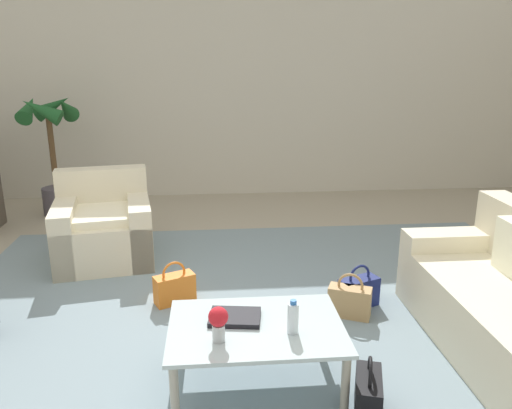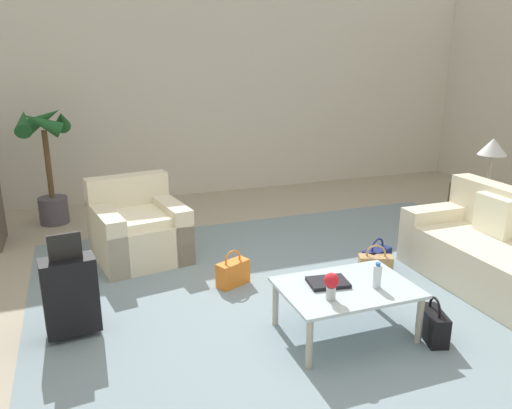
# 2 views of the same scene
# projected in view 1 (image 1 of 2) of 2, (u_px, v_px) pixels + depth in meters

# --- Properties ---
(ground_plane) EXTENTS (12.00, 12.00, 0.00)m
(ground_plane) POSITION_uv_depth(u_px,v_px,m) (193.00, 344.00, 3.47)
(ground_plane) COLOR #A89E89
(wall_back) EXTENTS (10.24, 0.12, 3.10)m
(wall_back) POSITION_uv_depth(u_px,v_px,m) (199.00, 85.00, 6.92)
(wall_back) COLOR beige
(wall_back) RESTS_ON ground
(area_rug) EXTENTS (5.20, 4.40, 0.01)m
(area_rug) POSITION_uv_depth(u_px,v_px,m) (275.00, 325.00, 3.71)
(area_rug) COLOR gray
(area_rug) RESTS_ON ground
(armchair) EXTENTS (1.03, 1.06, 0.85)m
(armchair) POSITION_uv_depth(u_px,v_px,m) (104.00, 229.00, 4.91)
(armchair) COLOR beige
(armchair) RESTS_ON ground
(coffee_table) EXTENTS (1.02, 0.72, 0.41)m
(coffee_table) POSITION_uv_depth(u_px,v_px,m) (256.00, 333.00, 2.93)
(coffee_table) COLOR silver
(coffee_table) RESTS_ON ground
(water_bottle) EXTENTS (0.06, 0.06, 0.20)m
(water_bottle) POSITION_uv_depth(u_px,v_px,m) (293.00, 318.00, 2.81)
(water_bottle) COLOR silver
(water_bottle) RESTS_ON coffee_table
(coffee_table_book) EXTENTS (0.33, 0.26, 0.03)m
(coffee_table_book) POSITION_uv_depth(u_px,v_px,m) (235.00, 317.00, 2.97)
(coffee_table_book) COLOR black
(coffee_table_book) RESTS_ON coffee_table
(flower_vase) EXTENTS (0.11, 0.11, 0.21)m
(flower_vase) POSITION_uv_depth(u_px,v_px,m) (218.00, 321.00, 2.72)
(flower_vase) COLOR #B2B7BC
(flower_vase) RESTS_ON coffee_table
(handbag_tan) EXTENTS (0.35, 0.26, 0.36)m
(handbag_tan) POSITION_uv_depth(u_px,v_px,m) (350.00, 301.00, 3.81)
(handbag_tan) COLOR tan
(handbag_tan) RESTS_ON ground
(handbag_black) EXTENTS (0.23, 0.35, 0.36)m
(handbag_black) POSITION_uv_depth(u_px,v_px,m) (368.00, 395.00, 2.75)
(handbag_black) COLOR black
(handbag_black) RESTS_ON ground
(handbag_navy) EXTENTS (0.35, 0.25, 0.36)m
(handbag_navy) POSITION_uv_depth(u_px,v_px,m) (359.00, 291.00, 3.96)
(handbag_navy) COLOR navy
(handbag_navy) RESTS_ON ground
(handbag_orange) EXTENTS (0.35, 0.26, 0.36)m
(handbag_orange) POSITION_uv_depth(u_px,v_px,m) (175.00, 288.00, 4.03)
(handbag_orange) COLOR orange
(handbag_orange) RESTS_ON ground
(potted_palm) EXTENTS (0.64, 0.64, 1.53)m
(potted_palm) POSITION_uv_depth(u_px,v_px,m) (52.00, 146.00, 6.13)
(potted_palm) COLOR #514C56
(potted_palm) RESTS_ON ground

